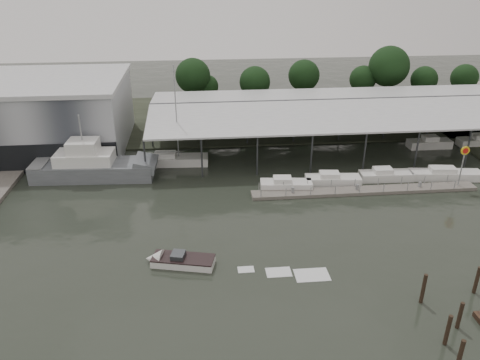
{
  "coord_description": "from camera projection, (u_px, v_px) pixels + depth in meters",
  "views": [
    {
      "loc": [
        -5.31,
        -39.86,
        25.47
      ],
      "look_at": [
        -0.45,
        9.61,
        2.5
      ],
      "focal_mm": 35.0,
      "sensor_mm": 36.0,
      "label": 1
    }
  ],
  "objects": [
    {
      "name": "covered_boat_shed",
      "position": [
        342.0,
        104.0,
        71.4
      ],
      "size": [
        58.24,
        24.0,
        6.96
      ],
      "color": "silver",
      "rests_on": "ground"
    },
    {
      "name": "moored_cruiser_1",
      "position": [
        332.0,
        180.0,
        59.36
      ],
      "size": [
        7.12,
        2.82,
        1.7
      ],
      "rotation": [
        0.0,
        0.0,
        -0.09
      ],
      "color": "silver",
      "rests_on": "ground"
    },
    {
      "name": "speedboat_underway",
      "position": [
        178.0,
        261.0,
        43.51
      ],
      "size": [
        17.26,
        5.82,
        2.0
      ],
      "rotation": [
        0.0,
        0.0,
        2.91
      ],
      "color": "silver",
      "rests_on": "ground"
    },
    {
      "name": "white_sailboat",
      "position": [
        175.0,
        160.0,
        65.24
      ],
      "size": [
        9.09,
        3.05,
        14.05
      ],
      "rotation": [
        0.0,
        0.0,
        -0.05
      ],
      "color": "silver",
      "rests_on": "ground"
    },
    {
      "name": "ground",
      "position": [
        254.0,
        242.0,
        47.17
      ],
      "size": [
        200.0,
        200.0,
        0.0
      ],
      "primitive_type": "plane",
      "color": "#262C24",
      "rests_on": "ground"
    },
    {
      "name": "moored_cruiser_0",
      "position": [
        286.0,
        185.0,
        58.0
      ],
      "size": [
        6.54,
        2.79,
        1.7
      ],
      "rotation": [
        0.0,
        0.0,
        -0.09
      ],
      "color": "silver",
      "rests_on": "ground"
    },
    {
      "name": "moored_cruiser_3",
      "position": [
        445.0,
        174.0,
        60.84
      ],
      "size": [
        9.39,
        3.27,
        1.7
      ],
      "rotation": [
        0.0,
        0.0,
        -0.12
      ],
      "color": "silver",
      "rests_on": "ground"
    },
    {
      "name": "floating_dock",
      "position": [
        365.0,
        190.0,
        57.45
      ],
      "size": [
        28.0,
        2.0,
        1.4
      ],
      "color": "slate",
      "rests_on": "ground"
    },
    {
      "name": "storage_warehouse",
      "position": [
        43.0,
        114.0,
        69.51
      ],
      "size": [
        24.5,
        20.5,
        10.5
      ],
      "color": "#A4A8AE",
      "rests_on": "ground"
    },
    {
      "name": "grey_trawler",
      "position": [
        94.0,
        166.0,
        60.82
      ],
      "size": [
        16.23,
        5.43,
        8.84
      ],
      "rotation": [
        0.0,
        0.0,
        -0.05
      ],
      "color": "slate",
      "rests_on": "ground"
    },
    {
      "name": "shell_fuel_sign",
      "position": [
        464.0,
        159.0,
        56.94
      ],
      "size": [
        1.1,
        0.18,
        5.55
      ],
      "color": "gray",
      "rests_on": "ground"
    },
    {
      "name": "mooring_pilings",
      "position": [
        462.0,
        322.0,
        35.15
      ],
      "size": [
        6.35,
        8.47,
        3.57
      ],
      "color": "#2E2117",
      "rests_on": "ground"
    },
    {
      "name": "horizon_tree_line",
      "position": [
        343.0,
        75.0,
        89.68
      ],
      "size": [
        67.05,
        9.02,
        11.58
      ],
      "color": "black",
      "rests_on": "ground"
    },
    {
      "name": "moored_cruiser_2",
      "position": [
        385.0,
        175.0,
        60.6
      ],
      "size": [
        6.79,
        2.42,
        1.7
      ],
      "rotation": [
        0.0,
        0.0,
        -0.03
      ],
      "color": "silver",
      "rests_on": "ground"
    },
    {
      "name": "land_strip_far",
      "position": [
        225.0,
        118.0,
        85.07
      ],
      "size": [
        140.0,
        30.0,
        0.3
      ],
      "color": "#353B2C",
      "rests_on": "ground"
    }
  ]
}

